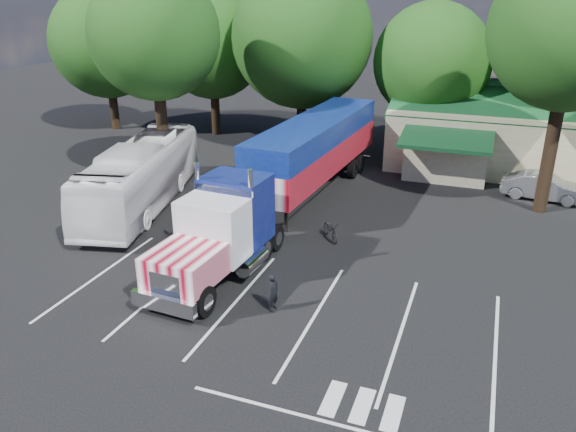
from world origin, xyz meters
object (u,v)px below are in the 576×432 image
(woman, at_px, (273,293))
(tour_bus, at_px, (142,175))
(bicycle, at_px, (331,230))
(silver_sedan, at_px, (544,187))
(semi_truck, at_px, (296,164))

(woman, height_order, tour_bus, tour_bus)
(woman, height_order, bicycle, woman)
(bicycle, xyz_separation_m, tour_bus, (-11.09, 0.71, 1.27))
(silver_sedan, bearing_deg, woman, 155.56)
(tour_bus, height_order, silver_sedan, tour_bus)
(semi_truck, xyz_separation_m, bicycle, (2.89, -2.97, -2.16))
(semi_truck, relative_size, bicycle, 12.29)
(woman, distance_m, bicycle, 7.01)
(woman, relative_size, silver_sedan, 0.33)
(bicycle, bearing_deg, semi_truck, 97.64)
(tour_bus, relative_size, silver_sedan, 2.74)
(semi_truck, xyz_separation_m, tour_bus, (-8.21, -2.26, -0.88))
(semi_truck, distance_m, bicycle, 4.67)
(silver_sedan, bearing_deg, bicycle, 140.84)
(tour_bus, xyz_separation_m, silver_sedan, (21.02, 8.79, -1.00))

